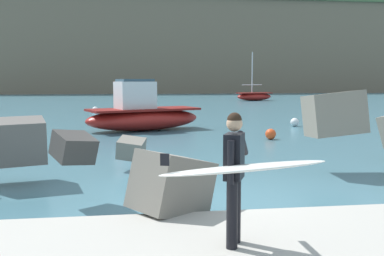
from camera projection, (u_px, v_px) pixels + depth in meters
The scene contains 9 objects.
ground_plane at pixel (195, 198), 9.46m from camera, with size 400.00×400.00×0.00m, color #42707F.
breakwater_jetty at pixel (252, 137), 11.23m from camera, with size 32.90×6.93×2.27m.
surfer_with_board at pixel (235, 170), 5.87m from camera, with size 2.06×1.50×1.78m.
boat_near_left at pixel (142, 114), 21.85m from camera, with size 6.08×3.99×2.46m.
boat_near_right at pixel (254, 96), 52.70m from camera, with size 4.58×2.65×5.57m.
mooring_buoy_inner at pixel (295, 122), 23.79m from camera, with size 0.44×0.44×0.44m.
mooring_buoy_middle at pixel (271, 134), 18.61m from camera, with size 0.44×0.44×0.44m.
mooring_buoy_outer at pixel (95, 110), 33.78m from camera, with size 0.44×0.44×0.44m.
headland_bluff at pixel (178, 50), 98.10m from camera, with size 81.86×42.37×17.37m.
Camera 1 is at (-1.38, -9.15, 2.44)m, focal length 42.75 mm.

